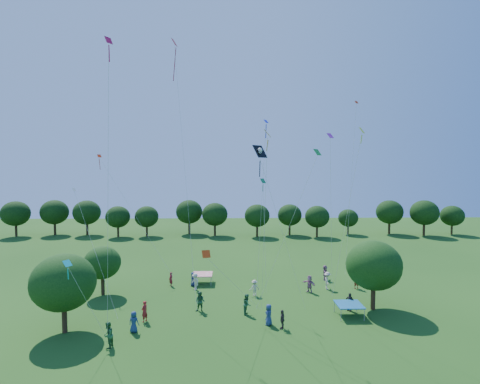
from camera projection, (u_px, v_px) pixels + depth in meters
name	position (u px, v px, depth m)	size (l,w,h in m)	color
near_tree_west	(63.00, 282.00, 29.12)	(4.91, 4.91, 6.21)	#422B19
near_tree_north	(102.00, 263.00, 37.88)	(3.67, 3.67, 4.95)	#422B19
near_tree_east	(374.00, 265.00, 33.90)	(4.96, 4.96, 6.32)	#422B19
treeline	(225.00, 214.00, 71.32)	(88.01, 8.77, 6.77)	#422B19
tent_red_stripe	(202.00, 274.00, 41.73)	(2.20, 2.20, 1.10)	red
tent_blue	(349.00, 305.00, 32.49)	(2.20, 2.20, 1.10)	#165990
crowd_person_0	(269.00, 315.00, 30.70)	(0.85, 0.46, 1.73)	navy
crowd_person_1	(171.00, 279.00, 40.81)	(0.57, 0.36, 1.52)	maroon
crowd_person_2	(247.00, 304.00, 32.96)	(0.90, 0.49, 1.82)	#285D38
crowd_person_3	(195.00, 282.00, 39.57)	(1.16, 0.52, 1.77)	beige
crowd_person_4	(282.00, 319.00, 29.98)	(0.91, 0.41, 1.55)	#3C3130
crowd_person_5	(309.00, 284.00, 38.78)	(1.64, 0.59, 1.76)	#A6608B
crowd_person_6	(193.00, 279.00, 40.86)	(0.75, 0.41, 1.53)	navy
crowd_person_7	(144.00, 311.00, 31.34)	(0.66, 0.42, 1.77)	maroon
crowd_person_8	(200.00, 302.00, 33.51)	(0.90, 0.49, 1.83)	#235130
crowd_person_9	(327.00, 281.00, 39.73)	(1.21, 0.54, 1.85)	beige
crowd_person_10	(350.00, 302.00, 33.78)	(0.95, 0.43, 1.63)	#37322C
crowd_person_11	(325.00, 273.00, 43.00)	(1.61, 0.58, 1.73)	#905478
crowd_person_12	(134.00, 322.00, 29.34)	(0.82, 0.44, 1.66)	navy
crowd_person_13	(357.00, 280.00, 39.90)	(0.67, 0.43, 1.79)	maroon
crowd_person_14	(108.00, 335.00, 26.80)	(0.93, 0.50, 1.88)	#275C2F
crowd_person_15	(254.00, 288.00, 37.74)	(1.06, 0.47, 1.62)	beige
pirate_kite	(261.00, 156.00, 27.24)	(4.61, 3.39, 13.27)	black
red_high_kite	(178.00, 85.00, 33.88)	(2.75, 6.58, 23.56)	red
small_kite_0	(108.00, 125.00, 24.02)	(1.43, 2.34, 19.74)	#E20D40
small_kite_1	(117.00, 186.00, 41.65)	(8.77, 3.17, 13.13)	#F3310C
small_kite_2	(266.00, 169.00, 25.65)	(0.51, 5.33, 14.15)	orange
small_kite_3	(303.00, 190.00, 27.07)	(4.32, 4.30, 12.93)	#178127
small_kite_4	(263.00, 172.00, 31.72)	(1.00, 0.54, 15.65)	#1623E4
small_kite_5	(331.00, 179.00, 30.35)	(1.70, 3.98, 14.33)	purple
small_kite_6	(86.00, 226.00, 32.19)	(5.55, 5.91, 9.80)	silver
small_kite_7	(72.00, 274.00, 24.59)	(1.91, 2.09, 5.59)	#0BA4B2
small_kite_8	(352.00, 163.00, 39.52)	(0.85, 1.01, 18.58)	red
small_kite_9	(216.00, 265.00, 26.01)	(4.35, 5.46, 6.07)	red
small_kite_10	(356.00, 166.00, 30.82)	(1.55, 3.70, 14.87)	#BAD513
small_kite_11	(264.00, 201.00, 35.13)	(0.60, 1.27, 10.61)	#16793D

